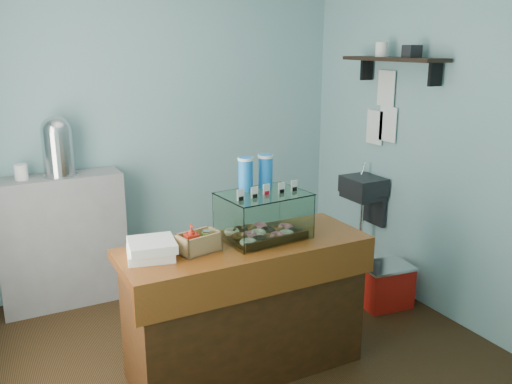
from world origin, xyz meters
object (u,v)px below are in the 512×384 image
counter (246,307)px  red_cooler (385,285)px  display_case (261,213)px  coffee_urn (57,145)px

counter → red_cooler: bearing=11.0°
display_case → red_cooler: display_case is taller
counter → red_cooler: size_ratio=3.61×
display_case → coffee_urn: (-1.02, 1.49, 0.29)m
coffee_urn → red_cooler: bearing=-29.2°
coffee_urn → red_cooler: (2.31, -1.29, -1.17)m
red_cooler → display_case: bearing=-163.8°
red_cooler → counter: bearing=-161.9°
coffee_urn → display_case: bearing=-55.6°
counter → display_case: 0.63m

